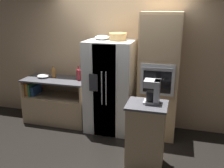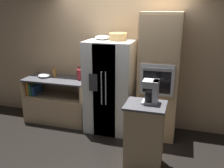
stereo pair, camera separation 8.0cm
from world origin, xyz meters
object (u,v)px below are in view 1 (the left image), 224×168
Objects in this scene: mixing_bowl at (43,76)px; refrigerator at (110,87)px; wall_oven at (159,77)px; fruit_bowl at (102,37)px; bottle_tall at (53,72)px; wicker_basket at (118,36)px; bottle_short at (79,74)px; coffee_maker at (154,91)px.

refrigerator is at bearing -3.13° from mixing_bowl.
wall_oven reaches higher than mixing_bowl.
fruit_bowl reaches higher than bottle_tall.
fruit_bowl is (-0.30, 0.03, -0.03)m from wicker_basket.
wicker_basket is 1.37× the size of bottle_tall.
wicker_basket reaches higher than bottle_short.
wall_oven is at bearing -0.83° from mixing_bowl.
bottle_short is at bearing 146.21° from coffee_maker.
fruit_bowl is 1.49m from mixing_bowl.
coffee_maker is (1.55, -1.04, 0.14)m from bottle_short.
refrigerator is at bearing -154.20° from wicker_basket.
fruit_bowl is at bearing -2.46° from bottle_tall.
refrigerator is 1.42m from mixing_bowl.
wicker_basket is 0.97× the size of coffee_maker.
fruit_bowl is at bearing 135.71° from coffee_maker.
bottle_short reaches higher than mixing_bowl.
coffee_maker is at bearing -52.95° from wicker_basket.
bottle_tall is at bearing 17.17° from mixing_bowl.
wicker_basket is at bearing 127.05° from coffee_maker.
bottle_tall is at bearing 173.51° from refrigerator.
mixing_bowl is (-1.55, 0.01, -0.84)m from wicker_basket.
wicker_basket reaches higher than coffee_maker.
bottle_short is (-0.79, 0.03, -0.74)m from wicker_basket.
wall_oven is 6.89× the size of wicker_basket.
wall_oven reaches higher than refrigerator.
fruit_bowl is at bearing 150.78° from refrigerator.
fruit_bowl is 0.86m from bottle_short.
mixing_bowl is (-0.20, -0.06, -0.07)m from bottle_tall.
wall_oven is 1.54m from bottle_short.
fruit_bowl reaches higher than mixing_bowl.
refrigerator is 0.68m from bottle_short.
bottle_short is at bearing 171.84° from refrigerator.
bottle_short is at bearing 1.23° from mixing_bowl.
coffee_maker is (1.06, -1.04, -0.57)m from fruit_bowl.
bottle_tall is (-1.05, 0.05, -0.73)m from fruit_bowl.
wicker_basket is 1.17× the size of fruit_bowl.
coffee_maker is (2.11, -1.08, 0.16)m from bottle_tall.
bottle_short is at bearing 178.14° from wall_oven.
wall_oven is at bearing -1.86° from bottle_short.
wall_oven is 8.91× the size of mixing_bowl.
refrigerator is at bearing 133.52° from coffee_maker.
refrigerator is 1.34m from coffee_maker.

